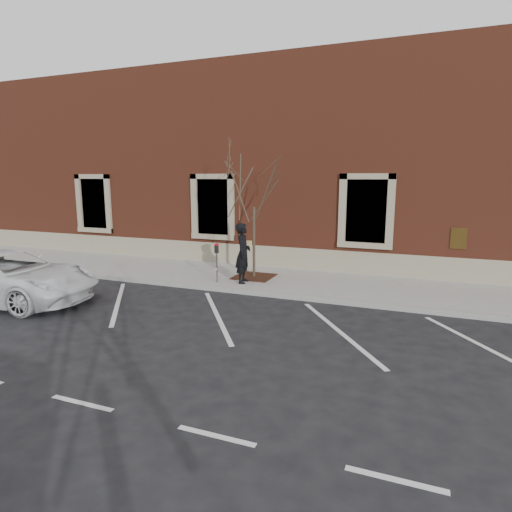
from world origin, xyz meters
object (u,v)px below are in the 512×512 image
at_px(white_truck, 5,277).
at_px(sapling, 254,187).
at_px(parking_meter, 217,255).
at_px(man, 243,253).

bearing_deg(white_truck, sapling, -56.37).
height_order(parking_meter, white_truck, white_truck).
height_order(sapling, white_truck, sapling).
relative_size(sapling, white_truck, 0.83).
bearing_deg(white_truck, parking_meter, -58.95).
bearing_deg(man, parking_meter, 99.76).
bearing_deg(parking_meter, white_truck, -141.28).
bearing_deg(sapling, white_truck, -139.31).
relative_size(parking_meter, sapling, 0.29).
xyz_separation_m(parking_meter, sapling, (0.87, 1.12, 2.19)).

